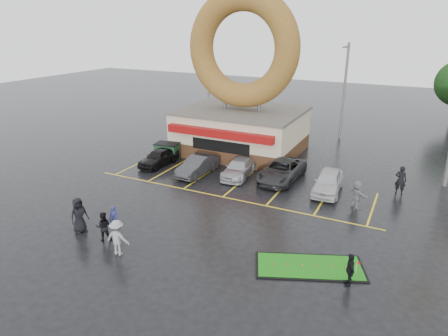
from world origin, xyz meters
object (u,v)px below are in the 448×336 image
at_px(car_silver, 239,168).
at_px(car_white, 328,182).
at_px(dumpster, 167,152).
at_px(car_grey, 282,170).
at_px(donut_shop, 242,101).
at_px(putting_green, 309,267).
at_px(person_blue, 114,219).
at_px(streetlight_left, 208,81).
at_px(streetlight_mid, 344,89).
at_px(car_black, 159,157).
at_px(person_cameraman, 350,270).
at_px(car_dgrey, 197,166).

xyz_separation_m(car_silver, car_white, (6.55, -0.04, 0.10)).
bearing_deg(car_silver, dumpster, 167.15).
bearing_deg(car_grey, car_white, -9.64).
xyz_separation_m(donut_shop, putting_green, (10.17, -14.86, -4.42)).
height_order(donut_shop, person_blue, donut_shop).
relative_size(streetlight_left, person_blue, 5.90).
height_order(car_grey, person_blue, person_blue).
relative_size(streetlight_mid, putting_green, 1.66).
bearing_deg(dumpster, streetlight_mid, 39.67).
xyz_separation_m(donut_shop, streetlight_left, (-7.00, 6.95, 0.32)).
distance_m(donut_shop, car_black, 8.54).
distance_m(person_cameraman, dumpster, 19.60).
distance_m(person_blue, dumpster, 12.21).
bearing_deg(person_cameraman, car_dgrey, -145.44).
relative_size(car_dgrey, putting_green, 0.76).
relative_size(car_black, putting_green, 0.72).
distance_m(streetlight_mid, car_grey, 13.63).
distance_m(streetlight_left, person_blue, 24.50).
bearing_deg(dumpster, car_grey, -9.21).
height_order(car_silver, putting_green, car_silver).
height_order(person_blue, dumpster, person_blue).
bearing_deg(car_grey, car_black, -169.91).
bearing_deg(streetlight_mid, car_black, -128.32).
bearing_deg(streetlight_mid, car_white, -82.01).
xyz_separation_m(streetlight_mid, car_dgrey, (-7.55, -14.63, -4.10)).
bearing_deg(streetlight_left, donut_shop, -44.78).
bearing_deg(car_black, streetlight_mid, 55.30).
bearing_deg(person_blue, dumpster, 82.41).
height_order(car_black, car_dgrey, car_dgrey).
distance_m(streetlight_mid, car_silver, 14.96).
relative_size(streetlight_mid, car_black, 2.31).
distance_m(car_dgrey, car_silver, 3.09).
bearing_deg(dumpster, car_white, -12.06).
distance_m(car_black, dumpster, 1.53).
bearing_deg(streetlight_left, person_cameraman, -49.58).
distance_m(donut_shop, person_cameraman, 19.86).
bearing_deg(car_black, car_dgrey, -1.81).
bearing_deg(person_blue, streetlight_mid, 45.21).
distance_m(person_cameraman, putting_green, 2.05).
relative_size(car_silver, car_grey, 0.83).
height_order(car_silver, person_blue, person_blue).
height_order(streetlight_left, car_dgrey, streetlight_left).
height_order(streetlight_mid, car_black, streetlight_mid).
xyz_separation_m(streetlight_left, car_dgrey, (6.45, -13.63, -4.10)).
xyz_separation_m(person_cameraman, dumpster, (-16.51, 10.56, -0.11)).
bearing_deg(streetlight_left, car_white, -38.46).
relative_size(streetlight_mid, person_cameraman, 5.91).
bearing_deg(putting_green, car_white, 97.78).
bearing_deg(streetlight_mid, putting_green, -82.09).
bearing_deg(car_grey, person_cameraman, -55.59).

